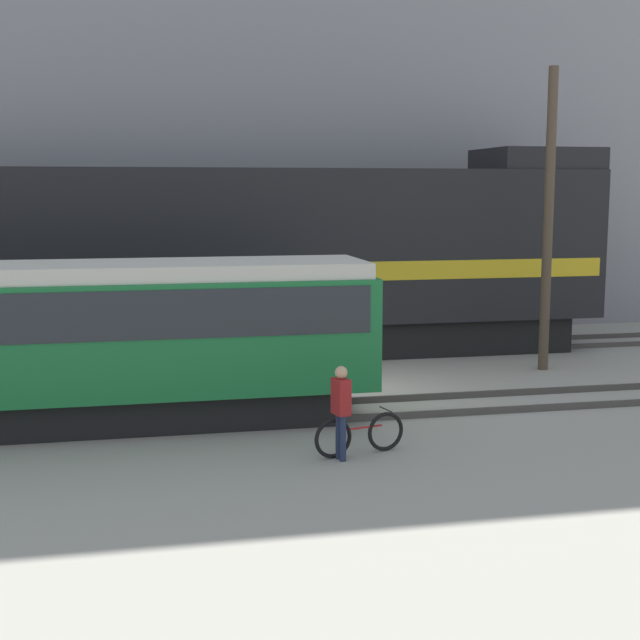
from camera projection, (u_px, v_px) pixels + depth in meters
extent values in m
plane|color=#9E998C|center=(343.00, 394.00, 20.03)|extent=(120.00, 120.00, 0.00)
cube|color=#47423D|center=(371.00, 417.00, 17.70)|extent=(60.00, 0.07, 0.14)
cube|color=#47423D|center=(353.00, 401.00, 19.09)|extent=(60.00, 0.07, 0.14)
cube|color=#47423D|center=(307.00, 357.00, 24.05)|extent=(60.00, 0.07, 0.14)
cube|color=#47423D|center=(297.00, 348.00, 25.44)|extent=(60.00, 0.07, 0.14)
cube|color=gray|center=(265.00, 122.00, 30.10)|extent=(33.03, 6.00, 13.61)
cube|color=black|center=(224.00, 340.00, 24.24)|extent=(19.27, 2.55, 1.00)
cube|color=black|center=(223.00, 246.00, 23.86)|extent=(20.94, 3.00, 4.10)
cube|color=gold|center=(223.00, 269.00, 23.95)|extent=(20.52, 3.04, 0.50)
cube|color=black|center=(536.00, 159.00, 25.37)|extent=(3.00, 2.85, 0.60)
cube|color=black|center=(58.00, 411.00, 17.10)|extent=(10.75, 2.00, 0.70)
cube|color=#196B33|center=(54.00, 337.00, 16.89)|extent=(12.22, 2.50, 2.17)
cube|color=#1E2328|center=(53.00, 309.00, 16.82)|extent=(11.73, 2.54, 0.90)
cube|color=beige|center=(52.00, 272.00, 16.71)|extent=(11.97, 2.38, 0.30)
torus|color=black|center=(386.00, 431.00, 15.63)|extent=(0.70, 0.22, 0.70)
torus|color=black|center=(333.00, 438.00, 15.21)|extent=(0.70, 0.22, 0.70)
cylinder|color=#B21E1E|center=(360.00, 428.00, 15.40)|extent=(0.86, 0.23, 0.04)
cylinder|color=#B21E1E|center=(341.00, 428.00, 15.25)|extent=(0.03, 0.03, 0.31)
cylinder|color=#262626|center=(386.00, 409.00, 15.57)|extent=(0.12, 0.43, 0.02)
cylinder|color=#232D4C|center=(339.00, 436.00, 15.17)|extent=(0.11, 0.11, 0.80)
cylinder|color=#232D4C|center=(343.00, 438.00, 15.03)|extent=(0.11, 0.11, 0.80)
cube|color=maroon|center=(341.00, 397.00, 15.00)|extent=(0.29, 0.40, 0.61)
sphere|color=tan|center=(341.00, 372.00, 14.94)|extent=(0.22, 0.22, 0.22)
cylinder|color=#4C3D2D|center=(548.00, 221.00, 22.19)|extent=(0.25, 0.25, 7.53)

